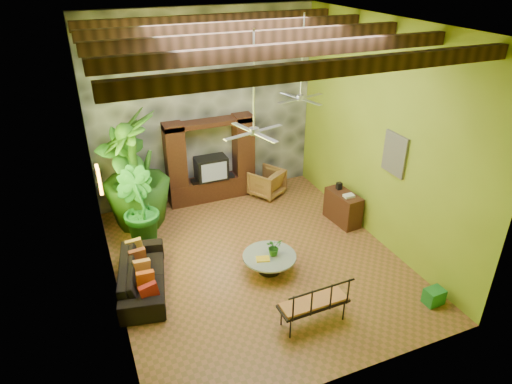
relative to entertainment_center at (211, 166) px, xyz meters
name	(u,v)px	position (x,y,z in m)	size (l,w,h in m)	color
ground	(256,259)	(0.00, -3.14, -0.97)	(7.00, 7.00, 0.00)	brown
ceiling	(256,24)	(0.00, -3.14, 4.03)	(6.00, 7.00, 0.02)	silver
back_wall	(204,108)	(0.00, 0.36, 1.53)	(6.00, 0.02, 5.00)	olive
left_wall	(99,183)	(-3.00, -3.14, 1.53)	(0.02, 7.00, 5.00)	olive
right_wall	(380,136)	(3.00, -3.14, 1.53)	(0.02, 7.00, 5.00)	olive
stone_accent_wall	(205,108)	(0.00, 0.30, 1.53)	(5.98, 0.10, 4.98)	#373A3F
ceiling_beams	(256,37)	(0.00, -3.14, 3.81)	(5.95, 5.36, 0.22)	#371F11
entertainment_center	(211,166)	(0.00, 0.00, 0.00)	(2.40, 0.55, 2.30)	black
ceiling_fan_front	(254,121)	(-0.20, -3.54, 2.44)	(1.28, 1.28, 1.86)	silver
ceiling_fan_back	(301,89)	(1.60, -1.94, 2.44)	(1.28, 1.28, 1.86)	silver
wall_art_mask	(99,180)	(-2.96, -2.14, 1.13)	(0.06, 0.32, 0.55)	yellow
wall_art_painting	(395,154)	(2.96, -3.74, 1.33)	(0.06, 0.70, 0.90)	#26648C
sofa	(142,275)	(-2.49, -3.15, -0.64)	(2.20, 0.86, 0.64)	black
wicker_armchair	(267,182)	(1.47, -0.41, -0.58)	(0.81, 0.84, 0.76)	olive
tall_plant_a	(127,179)	(-2.27, -0.47, 0.26)	(1.29, 0.88, 2.46)	#296B1C
tall_plant_b	(138,208)	(-2.22, -1.46, -0.04)	(1.02, 0.82, 1.86)	#1C6A23
tall_plant_c	(135,171)	(-2.08, -0.55, 0.49)	(1.63, 1.63, 2.91)	#265516
coffee_table	(269,261)	(0.11, -3.64, -0.71)	(1.15, 1.15, 0.40)	black
centerpiece_plant	(274,247)	(0.21, -3.63, -0.38)	(0.33, 0.29, 0.37)	#225D18
yellow_tray	(263,259)	(-0.08, -3.72, -0.55)	(0.28, 0.20, 0.03)	gold
iron_bench	(316,302)	(0.21, -5.44, -0.42)	(1.32, 0.51, 0.57)	black
side_console	(343,208)	(2.65, -2.49, -0.56)	(0.46, 1.01, 0.81)	#361911
green_bin	(434,296)	(2.65, -5.81, -0.80)	(0.37, 0.28, 0.32)	#1F753B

